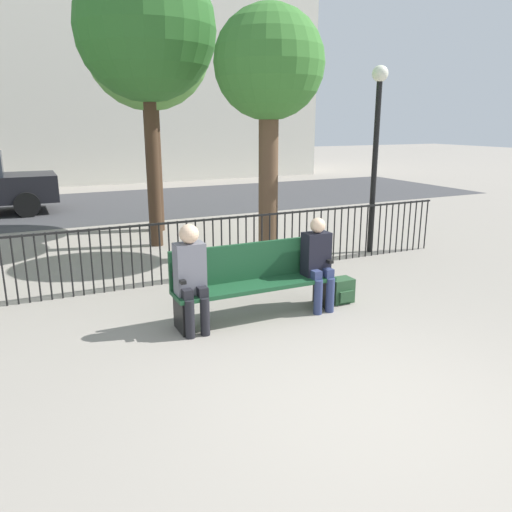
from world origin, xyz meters
The scene contains 12 objects.
ground_plane centered at (0.00, 0.00, 0.00)m, with size 80.00×80.00×0.00m, color gray.
park_bench centered at (0.00, 2.32, 0.50)m, with size 2.07×0.45×0.92m.
seated_person_0 centered at (-0.84, 2.19, 0.71)m, with size 0.34×0.39×1.27m.
seated_person_1 centered at (0.86, 2.19, 0.67)m, with size 0.34×0.39×1.20m.
backpack centered at (1.29, 2.25, 0.16)m, with size 0.31×0.27×0.33m.
fence_railing centered at (-0.02, 4.03, 0.56)m, with size 9.01×0.03×0.95m.
tree_1 centered at (1.48, 4.84, 3.22)m, with size 1.86×1.86×4.25m.
tree_2 centered at (-0.15, 6.50, 3.95)m, with size 2.53×2.53×5.24m.
tree_3 centered at (0.22, 7.92, 3.84)m, with size 2.61×2.61×5.20m.
lamp_post centered at (3.35, 4.29, 2.22)m, with size 0.28×0.28×3.32m.
street_surface centered at (0.00, 12.00, 0.00)m, with size 24.00×6.00×0.01m.
building_facade centered at (0.00, 20.00, 6.16)m, with size 20.00×6.00×12.31m.
Camera 1 is at (-2.50, -3.03, 2.37)m, focal length 35.00 mm.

